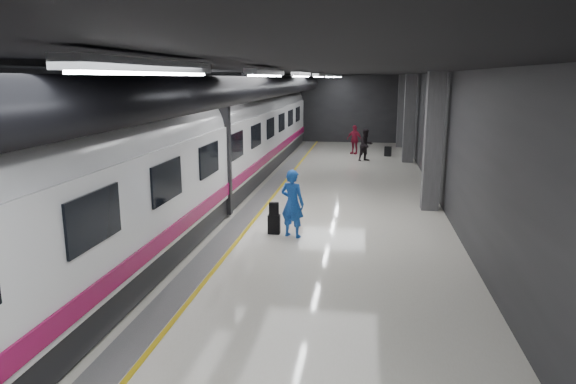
{
  "coord_description": "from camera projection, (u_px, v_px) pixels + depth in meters",
  "views": [
    {
      "loc": [
        2.4,
        -15.2,
        4.3
      ],
      "look_at": [
        0.44,
        -2.44,
        1.42
      ],
      "focal_mm": 32.0,
      "sensor_mm": 36.0,
      "label": 1
    }
  ],
  "objects": [
    {
      "name": "suitcase_far",
      "position": [
        388.0,
        151.0,
        28.69
      ],
      "size": [
        0.41,
        0.31,
        0.55
      ],
      "primitive_type": "cube",
      "rotation": [
        0.0,
        0.0,
        -0.21
      ],
      "color": "black",
      "rests_on": "ground"
    },
    {
      "name": "suitcase_main",
      "position": [
        274.0,
        224.0,
        14.44
      ],
      "size": [
        0.34,
        0.21,
        0.55
      ],
      "primitive_type": "cube",
      "rotation": [
        0.0,
        0.0,
        0.0
      ],
      "color": "black",
      "rests_on": "ground"
    },
    {
      "name": "platform_hall",
      "position": [
        281.0,
        103.0,
        16.15
      ],
      "size": [
        10.02,
        40.02,
        4.51
      ],
      "color": "black",
      "rests_on": "ground"
    },
    {
      "name": "ground",
      "position": [
        286.0,
        219.0,
        15.96
      ],
      "size": [
        40.0,
        40.0,
        0.0
      ],
      "primitive_type": "plane",
      "color": "silver",
      "rests_on": "ground"
    },
    {
      "name": "traveler_far_b",
      "position": [
        354.0,
        140.0,
        29.49
      ],
      "size": [
        1.05,
        0.81,
        1.66
      ],
      "primitive_type": "imported",
      "rotation": [
        0.0,
        0.0,
        -0.49
      ],
      "color": "maroon",
      "rests_on": "ground"
    },
    {
      "name": "traveler_far_a",
      "position": [
        366.0,
        145.0,
        26.98
      ],
      "size": [
        1.05,
        1.02,
        1.7
      ],
      "primitive_type": "imported",
      "rotation": [
        0.0,
        0.0,
        0.68
      ],
      "color": "black",
      "rests_on": "ground"
    },
    {
      "name": "train",
      "position": [
        183.0,
        151.0,
        15.98
      ],
      "size": [
        3.05,
        38.0,
        4.05
      ],
      "color": "black",
      "rests_on": "ground"
    },
    {
      "name": "traveler_main",
      "position": [
        292.0,
        203.0,
        14.02
      ],
      "size": [
        0.8,
        0.66,
        1.89
      ],
      "primitive_type": "imported",
      "rotation": [
        0.0,
        0.0,
        2.79
      ],
      "color": "blue",
      "rests_on": "ground"
    },
    {
      "name": "shoulder_bag",
      "position": [
        274.0,
        209.0,
        14.31
      ],
      "size": [
        0.29,
        0.18,
        0.36
      ],
      "primitive_type": "cube",
      "rotation": [
        0.0,
        0.0,
        0.12
      ],
      "color": "black",
      "rests_on": "suitcase_main"
    }
  ]
}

